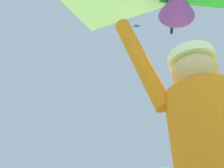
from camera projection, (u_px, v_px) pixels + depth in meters
distant_kite_blue_mid_right at (137, 26)px, 23.08m from camera, size 0.86×0.83×0.35m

